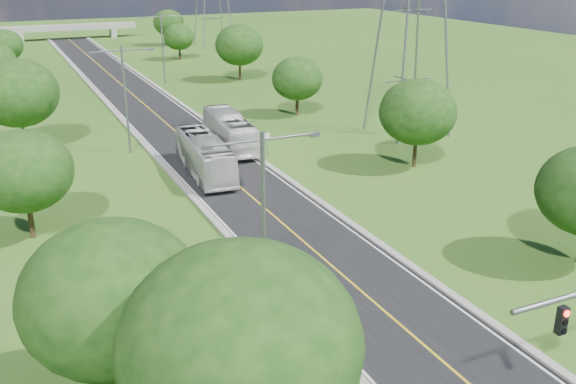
% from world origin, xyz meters
% --- Properties ---
extents(ground, '(260.00, 260.00, 0.00)m').
position_xyz_m(ground, '(0.00, 60.00, 0.00)').
color(ground, '#2E5618').
rests_on(ground, ground).
extents(road, '(8.00, 150.00, 0.06)m').
position_xyz_m(road, '(0.00, 66.00, 0.03)').
color(road, black).
rests_on(road, ground).
extents(curb_left, '(0.50, 150.00, 0.22)m').
position_xyz_m(curb_left, '(-4.25, 66.00, 0.11)').
color(curb_left, gray).
rests_on(curb_left, ground).
extents(curb_right, '(0.50, 150.00, 0.22)m').
position_xyz_m(curb_right, '(4.25, 66.00, 0.11)').
color(curb_right, gray).
rests_on(curb_right, ground).
extents(speed_limit_sign, '(0.55, 0.09, 2.40)m').
position_xyz_m(speed_limit_sign, '(5.20, 37.98, 1.60)').
color(speed_limit_sign, slate).
rests_on(speed_limit_sign, ground).
extents(overpass, '(30.00, 3.00, 3.20)m').
position_xyz_m(overpass, '(0.00, 140.00, 2.41)').
color(overpass, gray).
rests_on(overpass, ground).
extents(streetlight_near_left, '(5.90, 0.25, 10.00)m').
position_xyz_m(streetlight_near_left, '(-6.00, 12.00, 5.94)').
color(streetlight_near_left, slate).
rests_on(streetlight_near_left, ground).
extents(streetlight_mid_left, '(5.90, 0.25, 10.00)m').
position_xyz_m(streetlight_mid_left, '(-6.00, 45.00, 5.94)').
color(streetlight_mid_left, slate).
rests_on(streetlight_mid_left, ground).
extents(streetlight_far_right, '(5.90, 0.25, 10.00)m').
position_xyz_m(streetlight_far_right, '(6.00, 78.00, 5.94)').
color(streetlight_far_right, slate).
rests_on(streetlight_far_right, ground).
extents(tree_la, '(7.14, 7.14, 8.30)m').
position_xyz_m(tree_la, '(-14.00, 8.00, 5.27)').
color(tree_la, black).
rests_on(tree_la, ground).
extents(tree_lb, '(6.30, 6.30, 7.33)m').
position_xyz_m(tree_lb, '(-16.00, 28.00, 4.64)').
color(tree_lb, black).
rests_on(tree_lb, ground).
extents(tree_lc, '(7.56, 7.56, 8.79)m').
position_xyz_m(tree_lc, '(-15.00, 50.00, 5.58)').
color(tree_lc, black).
rests_on(tree_lc, ground).
extents(tree_le, '(5.88, 5.88, 6.84)m').
position_xyz_m(tree_le, '(-14.50, 98.00, 4.33)').
color(tree_le, black).
rests_on(tree_le, ground).
extents(tree_lf, '(7.98, 7.98, 9.28)m').
position_xyz_m(tree_lf, '(-11.00, 2.00, 5.89)').
color(tree_lf, black).
rests_on(tree_lf, ground).
extents(tree_rb, '(6.72, 6.72, 7.82)m').
position_xyz_m(tree_rb, '(16.00, 30.00, 4.95)').
color(tree_rb, black).
rests_on(tree_rb, ground).
extents(tree_rc, '(5.88, 5.88, 6.84)m').
position_xyz_m(tree_rc, '(15.00, 52.00, 4.33)').
color(tree_rc, black).
rests_on(tree_rc, ground).
extents(tree_rd, '(7.14, 7.14, 8.30)m').
position_xyz_m(tree_rd, '(17.00, 76.00, 5.27)').
color(tree_rd, black).
rests_on(tree_rd, ground).
extents(tree_re, '(5.46, 5.46, 6.35)m').
position_xyz_m(tree_re, '(14.50, 100.00, 4.02)').
color(tree_re, black).
rests_on(tree_re, ground).
extents(tree_rf, '(6.30, 6.30, 7.33)m').
position_xyz_m(tree_rf, '(18.00, 120.00, 4.64)').
color(tree_rf, black).
rests_on(tree_rf, ground).
extents(bus_outbound, '(3.93, 12.04, 3.29)m').
position_xyz_m(bus_outbound, '(3.20, 42.56, 1.71)').
color(bus_outbound, silver).
rests_on(bus_outbound, road).
extents(bus_inbound, '(3.72, 11.98, 3.28)m').
position_xyz_m(bus_inbound, '(-1.50, 35.80, 1.70)').
color(bus_inbound, beige).
rests_on(bus_inbound, road).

